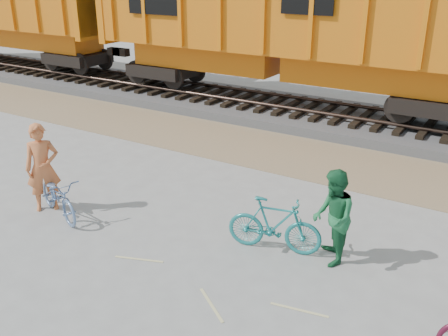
{
  "coord_description": "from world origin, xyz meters",
  "views": [
    {
      "loc": [
        4.29,
        -6.46,
        4.85
      ],
      "look_at": [
        -0.65,
        1.5,
        1.04
      ],
      "focal_mm": 40.0,
      "sensor_mm": 36.0,
      "label": 1
    }
  ],
  "objects": [
    {
      "name": "ground",
      "position": [
        0.0,
        0.0,
        0.0
      ],
      "size": [
        120.0,
        120.0,
        0.0
      ],
      "primitive_type": "plane",
      "color": "#9E9E99",
      "rests_on": "ground"
    },
    {
      "name": "gravel_strip",
      "position": [
        0.0,
        5.5,
        0.01
      ],
      "size": [
        120.0,
        3.0,
        0.02
      ],
      "primitive_type": "cube",
      "color": "#99845F",
      "rests_on": "ground"
    },
    {
      "name": "ballast_bed",
      "position": [
        0.0,
        9.0,
        0.15
      ],
      "size": [
        120.0,
        4.0,
        0.3
      ],
      "primitive_type": "cube",
      "color": "slate",
      "rests_on": "ground"
    },
    {
      "name": "track",
      "position": [
        0.0,
        9.0,
        0.47
      ],
      "size": [
        120.0,
        2.6,
        0.24
      ],
      "color": "black",
      "rests_on": "ballast_bed"
    },
    {
      "name": "hopper_car_center",
      "position": [
        -2.94,
        9.0,
        3.01
      ],
      "size": [
        14.0,
        3.13,
        4.65
      ],
      "color": "black",
      "rests_on": "track"
    },
    {
      "name": "bicycle_blue",
      "position": [
        -3.49,
        -0.38,
        0.44
      ],
      "size": [
        1.79,
        1.12,
        0.89
      ],
      "primitive_type": "imported",
      "rotation": [
        0.0,
        0.0,
        1.23
      ],
      "color": "#6785B4",
      "rests_on": "ground"
    },
    {
      "name": "bicycle_teal",
      "position": [
        0.89,
        0.75,
        0.52
      ],
      "size": [
        1.79,
        0.87,
        1.04
      ],
      "primitive_type": "imported",
      "rotation": [
        0.0,
        0.0,
        1.8
      ],
      "color": "teal",
      "rests_on": "ground"
    },
    {
      "name": "person_solo",
      "position": [
        -3.99,
        -0.28,
        0.95
      ],
      "size": [
        0.8,
        0.82,
        1.89
      ],
      "primitive_type": "imported",
      "rotation": [
        0.0,
        0.0,
        0.85
      ],
      "color": "#CD6D3B",
      "rests_on": "ground"
    },
    {
      "name": "person_man",
      "position": [
        1.89,
        0.95,
        0.85
      ],
      "size": [
        0.97,
        1.04,
        1.71
      ],
      "primitive_type": "imported",
      "rotation": [
        0.0,
        0.0,
        -1.06
      ],
      "color": "#1E683A",
      "rests_on": "ground"
    }
  ]
}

